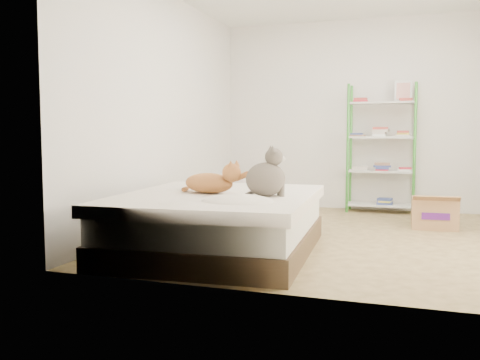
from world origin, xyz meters
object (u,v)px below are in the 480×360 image
at_px(orange_cat, 209,180).
at_px(white_bin, 235,194).
at_px(bed, 218,223).
at_px(grey_cat, 266,172).
at_px(cardboard_box, 434,213).
at_px(shelf_unit, 382,148).

relative_size(orange_cat, white_bin, 1.28).
xyz_separation_m(bed, orange_cat, (-0.09, -0.00, 0.37)).
distance_m(bed, white_bin, 2.73).
bearing_deg(bed, orange_cat, 177.36).
distance_m(bed, grey_cat, 0.65).
bearing_deg(cardboard_box, shelf_unit, 119.12).
relative_size(grey_cat, shelf_unit, 0.24).
relative_size(orange_cat, grey_cat, 1.37).
distance_m(bed, cardboard_box, 2.63).
height_order(shelf_unit, white_bin, shelf_unit).
bearing_deg(grey_cat, white_bin, -1.89).
bearing_deg(bed, shelf_unit, 64.04).
height_order(grey_cat, shelf_unit, shelf_unit).
height_order(bed, shelf_unit, shelf_unit).
distance_m(shelf_unit, cardboard_box, 1.42).
bearing_deg(orange_cat, cardboard_box, 56.87).
bearing_deg(shelf_unit, white_bin, -170.87).
distance_m(grey_cat, cardboard_box, 2.45).
bearing_deg(orange_cat, shelf_unit, 79.18).
relative_size(grey_cat, cardboard_box, 0.83).
height_order(bed, grey_cat, grey_cat).
xyz_separation_m(grey_cat, shelf_unit, (0.74, 2.99, 0.13)).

